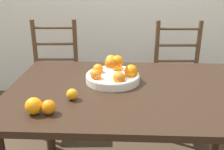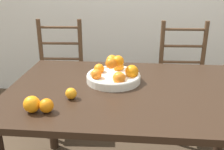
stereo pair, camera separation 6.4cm
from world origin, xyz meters
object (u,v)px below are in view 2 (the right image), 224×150
object	(u,v)px
orange_loose_0	(32,104)
chair_right	(183,82)
fruit_bowl	(114,75)
orange_loose_2	(46,106)
orange_loose_1	(71,93)
chair_left	(59,78)

from	to	relation	value
orange_loose_0	chair_right	size ratio (longest dim) A/B	0.08
fruit_bowl	orange_loose_2	distance (m)	0.51
orange_loose_0	orange_loose_2	size ratio (longest dim) A/B	1.17
chair_right	orange_loose_1	bearing A→B (deg)	-130.47
orange_loose_1	orange_loose_2	bearing A→B (deg)	-118.02
orange_loose_0	chair_left	bearing A→B (deg)	100.70
orange_loose_0	orange_loose_2	distance (m)	0.07
orange_loose_1	chair_right	distance (m)	1.29
orange_loose_1	orange_loose_2	size ratio (longest dim) A/B	0.88
fruit_bowl	chair_left	distance (m)	0.98
orange_loose_2	chair_right	distance (m)	1.46
fruit_bowl	orange_loose_2	xyz separation A→B (m)	(-0.29, -0.42, -0.01)
chair_right	orange_loose_0	bearing A→B (deg)	-131.38
orange_loose_0	chair_right	distance (m)	1.50
chair_left	fruit_bowl	bearing A→B (deg)	-54.83
fruit_bowl	orange_loose_2	world-z (taller)	fruit_bowl
orange_loose_2	chair_right	size ratio (longest dim) A/B	0.07
orange_loose_0	orange_loose_1	xyz separation A→B (m)	(0.15, 0.16, -0.01)
orange_loose_0	orange_loose_1	bearing A→B (deg)	45.94
orange_loose_1	fruit_bowl	bearing A→B (deg)	51.98
orange_loose_2	chair_right	bearing A→B (deg)	53.31
orange_loose_2	orange_loose_0	bearing A→B (deg)	-177.68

